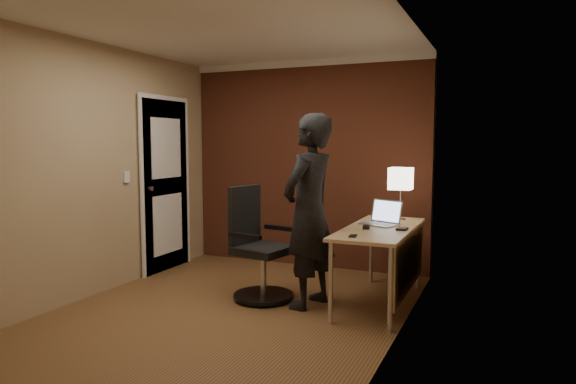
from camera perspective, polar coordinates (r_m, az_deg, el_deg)
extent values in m
plane|color=brown|center=(4.74, -6.70, -13.17)|extent=(4.00, 4.00, 0.00)
plane|color=white|center=(4.60, -7.07, 17.82)|extent=(4.00, 4.00, 0.00)
plane|color=tan|center=(6.31, 2.29, 3.10)|extent=(3.00, 0.00, 3.00)
plane|color=tan|center=(2.95, -26.74, -0.29)|extent=(3.00, 0.00, 3.00)
plane|color=tan|center=(5.41, -20.76, 2.34)|extent=(0.00, 4.00, 4.00)
plane|color=tan|center=(3.97, 12.21, 1.53)|extent=(0.00, 4.00, 4.00)
cube|color=brown|center=(6.28, 2.19, 3.09)|extent=(2.98, 0.06, 2.50)
cube|color=silver|center=(6.34, 2.20, 14.09)|extent=(3.00, 0.08, 0.08)
cube|color=silver|center=(5.46, -20.90, 15.12)|extent=(0.08, 4.00, 0.08)
cube|color=silver|center=(4.08, 12.00, 18.77)|extent=(0.08, 4.00, 0.08)
cube|color=silver|center=(6.25, -13.50, 0.63)|extent=(0.05, 0.82, 2.02)
cube|color=silver|center=(6.24, -13.39, 0.63)|extent=(0.02, 0.92, 2.12)
cylinder|color=silver|center=(5.96, -15.05, 0.37)|extent=(0.05, 0.05, 0.05)
cube|color=silver|center=(5.74, -17.50, 1.61)|extent=(0.02, 0.08, 0.12)
cube|color=#DAB07E|center=(4.87, 10.18, -4.05)|extent=(0.60, 1.50, 0.03)
cube|color=#DAB07E|center=(4.87, 13.36, -7.53)|extent=(0.02, 1.38, 0.54)
cylinder|color=silver|center=(4.36, 4.75, -10.02)|extent=(0.04, 0.04, 0.70)
cylinder|color=silver|center=(5.65, 9.23, -6.46)|extent=(0.04, 0.04, 0.70)
cylinder|color=silver|center=(4.24, 11.28, -10.58)|extent=(0.04, 0.04, 0.70)
cylinder|color=silver|center=(5.56, 14.28, -6.77)|extent=(0.04, 0.04, 0.70)
cube|color=silver|center=(5.33, 12.32, -3.01)|extent=(0.11, 0.11, 0.01)
cylinder|color=silver|center=(5.31, 12.36, -1.33)|extent=(0.01, 0.01, 0.30)
cube|color=white|center=(5.29, 12.42, 1.47)|extent=(0.22, 0.22, 0.22)
cube|color=silver|center=(4.99, 10.10, -3.55)|extent=(0.39, 0.34, 0.01)
cube|color=silver|center=(5.07, 10.89, -2.08)|extent=(0.33, 0.18, 0.22)
cube|color=#B2CCF2|center=(5.06, 10.86, -2.10)|extent=(0.29, 0.16, 0.19)
cube|color=gray|center=(4.98, 10.07, -3.47)|extent=(0.31, 0.23, 0.00)
cube|color=black|center=(4.76, 8.70, -3.87)|extent=(0.08, 0.11, 0.03)
cube|color=black|center=(4.36, 7.24, -4.86)|extent=(0.07, 0.12, 0.01)
cube|color=black|center=(4.75, 12.56, -4.02)|extent=(0.10, 0.12, 0.02)
cylinder|color=black|center=(5.07, -2.74, -11.39)|extent=(0.58, 0.58, 0.03)
cylinder|color=silver|center=(5.01, -2.76, -9.00)|extent=(0.06, 0.06, 0.44)
cube|color=black|center=(4.96, -2.77, -6.45)|extent=(0.57, 0.57, 0.07)
cube|color=black|center=(5.05, -4.84, -2.54)|extent=(0.14, 0.44, 0.57)
cube|color=black|center=(5.14, -0.92, -4.01)|extent=(0.36, 0.12, 0.04)
cube|color=black|center=(4.72, -4.80, -4.89)|extent=(0.36, 0.12, 0.04)
imported|color=black|center=(4.71, 2.36, -2.13)|extent=(0.55, 0.72, 1.78)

